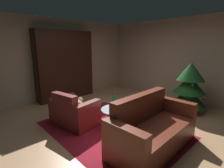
{
  "coord_description": "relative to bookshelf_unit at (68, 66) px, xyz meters",
  "views": [
    {
      "loc": [
        2.6,
        -2.64,
        1.8
      ],
      "look_at": [
        -0.17,
        -0.07,
        0.92
      ],
      "focal_mm": 27.06,
      "sensor_mm": 36.0,
      "label": 1
    }
  ],
  "objects": [
    {
      "name": "armchair_red",
      "position": [
        1.95,
        -0.98,
        -0.82
      ],
      "size": [
        1.12,
        0.87,
        0.79
      ],
      "color": "maroon",
      "rests_on": "ground"
    },
    {
      "name": "ground_plane",
      "position": [
        2.6,
        -0.16,
        -1.1
      ],
      "size": [
        6.8,
        6.8,
        0.0
      ],
      "primitive_type": "plane",
      "color": "tan"
    },
    {
      "name": "bottle_on_table",
      "position": [
        2.6,
        -0.31,
        -0.52
      ],
      "size": [
        0.08,
        0.08,
        0.32
      ],
      "color": "#155B2B",
      "rests_on": "coffee_table"
    },
    {
      "name": "book_stack_on_table",
      "position": [
        2.74,
        -0.43,
        -0.61
      ],
      "size": [
        0.23,
        0.16,
        0.07
      ],
      "color": "gray",
      "rests_on": "coffee_table"
    },
    {
      "name": "decorated_tree",
      "position": [
        3.37,
        1.79,
        -0.4
      ],
      "size": [
        0.93,
        0.93,
        1.35
      ],
      "color": "brown",
      "rests_on": "ground"
    },
    {
      "name": "bookshelf_unit",
      "position": [
        0.0,
        0.0,
        0.0
      ],
      "size": [
        0.38,
        1.95,
        2.27
      ],
      "color": "black",
      "rests_on": "ground"
    },
    {
      "name": "wall_left",
      "position": [
        -0.26,
        -0.16,
        0.23
      ],
      "size": [
        0.06,
        5.7,
        2.66
      ],
      "primitive_type": "cube",
      "color": "tan",
      "rests_on": "ground"
    },
    {
      "name": "area_rug",
      "position": [
        2.73,
        -0.52,
        -1.1
      ],
      "size": [
        2.95,
        2.16,
        0.01
      ],
      "primitive_type": "cube",
      "color": "maroon",
      "rests_on": "ground"
    },
    {
      "name": "coffee_table",
      "position": [
        2.76,
        -0.4,
        -0.7
      ],
      "size": [
        0.67,
        0.67,
        0.45
      ],
      "color": "black",
      "rests_on": "ground"
    },
    {
      "name": "couch_red",
      "position": [
        3.68,
        -0.41,
        -0.78
      ],
      "size": [
        0.86,
        1.82,
        0.93
      ],
      "color": "maroon",
      "rests_on": "ground"
    },
    {
      "name": "wall_back",
      "position": [
        2.6,
        2.66,
        0.23
      ],
      "size": [
        5.79,
        0.06,
        2.66
      ],
      "primitive_type": "cube",
      "color": "tan",
      "rests_on": "ground"
    }
  ]
}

